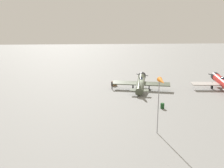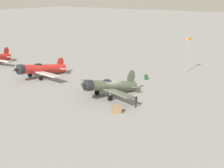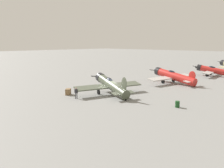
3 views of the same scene
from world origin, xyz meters
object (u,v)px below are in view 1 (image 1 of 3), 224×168
object	(u,v)px
airplane_foreground	(141,83)
airplane_mid_apron	(223,83)
fuel_drum	(162,106)
equipment_crate	(114,84)
windsock_mast	(161,84)
ground_crew_mechanic	(112,84)

from	to	relation	value
airplane_foreground	airplane_mid_apron	xyz separation A→B (m)	(16.23, -2.01, -0.09)
airplane_mid_apron	fuel_drum	distance (m)	18.41
equipment_crate	windsock_mast	distance (m)	26.40
airplane_mid_apron	equipment_crate	size ratio (longest dim) A/B	9.14
equipment_crate	windsock_mast	xyz separation A→B (m)	(1.39, -25.77, 5.53)
ground_crew_mechanic	windsock_mast	size ratio (longest dim) A/B	0.26
airplane_foreground	fuel_drum	xyz separation A→B (m)	(0.45, -11.43, -1.19)
fuel_drum	windsock_mast	bearing A→B (deg)	-111.46
ground_crew_mechanic	windsock_mast	xyz separation A→B (m)	(2.25, -22.64, 5.00)
airplane_foreground	fuel_drum	size ratio (longest dim) A/B	13.82
airplane_foreground	windsock_mast	bearing A→B (deg)	-170.87
airplane_mid_apron	fuel_drum	bearing A→B (deg)	129.85
equipment_crate	fuel_drum	xyz separation A→B (m)	(5.10, -16.33, -0.06)
airplane_mid_apron	fuel_drum	xyz separation A→B (m)	(-15.78, -9.42, -1.11)
airplane_foreground	airplane_mid_apron	size ratio (longest dim) A/B	0.94
airplane_foreground	fuel_drum	world-z (taller)	airplane_foreground
windsock_mast	ground_crew_mechanic	bearing A→B (deg)	95.67
airplane_mid_apron	ground_crew_mechanic	xyz separation A→B (m)	(-21.74, 3.78, -0.50)
windsock_mast	airplane_mid_apron	bearing A→B (deg)	44.05
ground_crew_mechanic	windsock_mast	distance (m)	23.29
fuel_drum	windsock_mast	distance (m)	11.59
ground_crew_mechanic	equipment_crate	bearing A→B (deg)	-113.53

